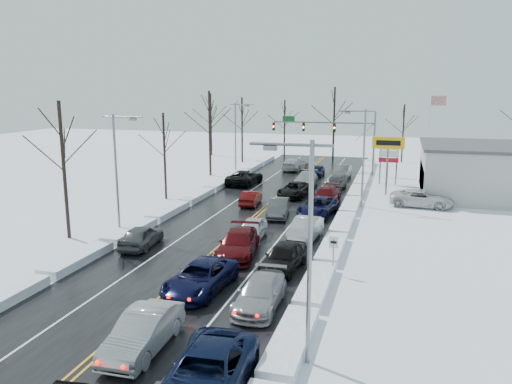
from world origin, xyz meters
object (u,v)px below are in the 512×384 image
(tires_plus_sign, at_px, (388,147))
(flagpole, at_px, (430,128))
(traffic_signal_mast, at_px, (334,131))
(oncoming_car_0, at_px, (251,205))

(tires_plus_sign, distance_m, flagpole, 14.79)
(traffic_signal_mast, bearing_deg, flagpole, 9.73)
(tires_plus_sign, bearing_deg, oncoming_car_0, -146.05)
(traffic_signal_mast, relative_size, tires_plus_sign, 2.21)
(traffic_signal_mast, distance_m, flagpole, 11.90)
(oncoming_car_0, bearing_deg, flagpole, -131.49)
(traffic_signal_mast, distance_m, oncoming_car_0, 21.49)
(flagpole, bearing_deg, traffic_signal_mast, -170.27)
(tires_plus_sign, height_order, oncoming_car_0, tires_plus_sign)
(tires_plus_sign, height_order, flagpole, flagpole)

